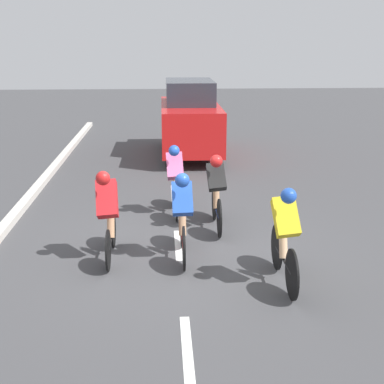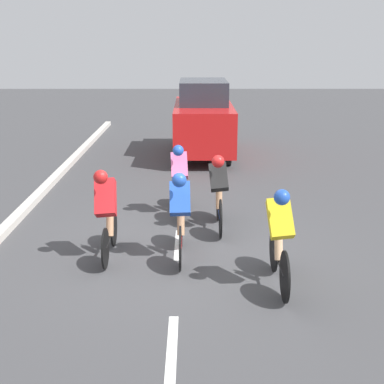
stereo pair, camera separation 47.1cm
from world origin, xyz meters
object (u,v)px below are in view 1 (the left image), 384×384
object	(u,v)px
cyclist_blue	(182,213)
cyclist_red	(108,212)
cyclist_pink	(175,178)
cyclist_yellow	(285,234)
support_car	(190,119)
cyclist_black	(216,190)

from	to	relation	value
cyclist_blue	cyclist_red	world-z (taller)	cyclist_red
cyclist_pink	cyclist_red	bearing A→B (deg)	63.73
cyclist_yellow	cyclist_blue	bearing A→B (deg)	-36.10
cyclist_blue	cyclist_yellow	bearing A→B (deg)	143.90
cyclist_pink	cyclist_red	size ratio (longest dim) A/B	1.01
cyclist_blue	support_car	bearing A→B (deg)	-93.85
cyclist_blue	cyclist_pink	bearing A→B (deg)	-88.65
cyclist_yellow	cyclist_pink	distance (m)	3.64
cyclist_blue	cyclist_pink	distance (m)	2.30
cyclist_black	support_car	world-z (taller)	support_car
cyclist_black	support_car	distance (m)	6.64
cyclist_yellow	support_car	size ratio (longest dim) A/B	0.40
cyclist_blue	cyclist_black	bearing A→B (deg)	-116.35
cyclist_red	cyclist_yellow	bearing A→B (deg)	157.67
cyclist_pink	cyclist_red	distance (m)	2.53
cyclist_blue	cyclist_pink	xyz separation A→B (m)	(0.05, -2.30, -0.01)
cyclist_black	cyclist_blue	world-z (taller)	cyclist_blue
cyclist_black	cyclist_blue	size ratio (longest dim) A/B	1.00
cyclist_yellow	cyclist_black	xyz separation A→B (m)	(0.73, -2.40, -0.02)
cyclist_red	support_car	bearing A→B (deg)	-102.12
cyclist_yellow	cyclist_black	size ratio (longest dim) A/B	1.02
cyclist_red	cyclist_pink	bearing A→B (deg)	-116.27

